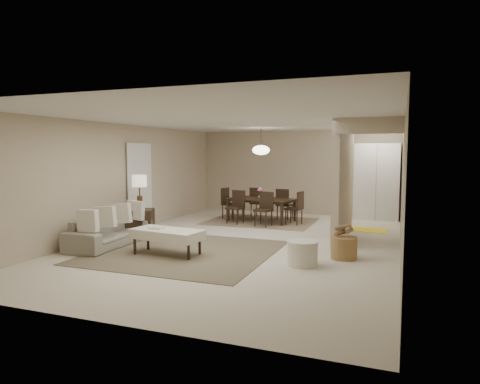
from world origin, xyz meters
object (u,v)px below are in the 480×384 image
at_px(ottoman_bench, 167,234).
at_px(wicker_basket, 344,248).
at_px(dining_table, 261,210).
at_px(sofa, 110,231).
at_px(side_table, 140,223).
at_px(round_pouf, 302,253).
at_px(pantry_cabinet, 377,182).

xyz_separation_m(ottoman_bench, wicker_basket, (3.04, 0.84, -0.18)).
bearing_deg(dining_table, sofa, -106.17).
bearing_deg(side_table, wicker_basket, -5.68).
bearing_deg(ottoman_bench, side_table, 145.77).
distance_m(round_pouf, wicker_basket, 0.90).
bearing_deg(round_pouf, ottoman_bench, -176.39).
bearing_deg(round_pouf, sofa, 177.89).
relative_size(sofa, round_pouf, 3.81).
xyz_separation_m(side_table, dining_table, (1.87, 2.89, 0.01)).
bearing_deg(dining_table, ottoman_bench, -85.83).
height_order(sofa, dining_table, dining_table).
height_order(wicker_basket, dining_table, dining_table).
distance_m(sofa, wicker_basket, 4.55).
xyz_separation_m(pantry_cabinet, sofa, (-4.80, -5.38, -0.76)).
bearing_deg(side_table, ottoman_bench, -41.94).
relative_size(pantry_cabinet, wicker_basket, 4.58).
bearing_deg(sofa, dining_table, -28.18).
xyz_separation_m(ottoman_bench, side_table, (-1.43, 1.28, -0.07)).
xyz_separation_m(sofa, wicker_basket, (4.52, 0.54, -0.09)).
bearing_deg(wicker_basket, pantry_cabinet, 86.70).
bearing_deg(sofa, round_pouf, -93.91).
relative_size(sofa, wicker_basket, 4.31).
relative_size(side_table, dining_table, 0.34).
bearing_deg(pantry_cabinet, ottoman_bench, -120.30).
bearing_deg(pantry_cabinet, sofa, -131.73).
height_order(side_table, round_pouf, side_table).
height_order(pantry_cabinet, ottoman_bench, pantry_cabinet).
bearing_deg(pantry_cabinet, side_table, -137.21).
relative_size(sofa, dining_table, 1.11).
bearing_deg(dining_table, round_pouf, -53.19).
distance_m(sofa, side_table, 0.99).
bearing_deg(wicker_basket, dining_table, 127.94).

